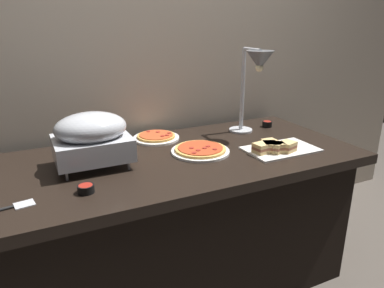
% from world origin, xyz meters
% --- Properties ---
extents(ground_plane, '(8.00, 8.00, 0.00)m').
position_xyz_m(ground_plane, '(0.00, 0.00, 0.00)').
color(ground_plane, '#4C443D').
extents(back_wall, '(4.40, 0.04, 2.40)m').
position_xyz_m(back_wall, '(0.00, 0.50, 1.20)').
color(back_wall, '#B7A893').
rests_on(back_wall, ground_plane).
extents(buffet_table, '(1.90, 0.84, 0.76)m').
position_xyz_m(buffet_table, '(0.00, 0.00, 0.39)').
color(buffet_table, black).
rests_on(buffet_table, ground_plane).
extents(chafing_dish, '(0.34, 0.27, 0.26)m').
position_xyz_m(chafing_dish, '(-0.38, 0.04, 0.90)').
color(chafing_dish, '#B7BABF').
rests_on(chafing_dish, buffet_table).
extents(heat_lamp, '(0.15, 0.30, 0.50)m').
position_xyz_m(heat_lamp, '(0.54, 0.10, 1.14)').
color(heat_lamp, '#B7BABF').
rests_on(heat_lamp, buffet_table).
extents(pizza_plate_front, '(0.26, 0.26, 0.03)m').
position_xyz_m(pizza_plate_front, '(0.02, 0.30, 0.77)').
color(pizza_plate_front, white).
rests_on(pizza_plate_front, buffet_table).
extents(pizza_plate_center, '(0.30, 0.30, 0.03)m').
position_xyz_m(pizza_plate_center, '(0.15, -0.01, 0.77)').
color(pizza_plate_center, white).
rests_on(pizza_plate_center, buffet_table).
extents(sandwich_platter, '(0.37, 0.23, 0.06)m').
position_xyz_m(sandwich_platter, '(0.50, -0.17, 0.78)').
color(sandwich_platter, white).
rests_on(sandwich_platter, buffet_table).
extents(sauce_cup_near, '(0.07, 0.07, 0.03)m').
position_xyz_m(sauce_cup_near, '(-0.46, -0.22, 0.78)').
color(sauce_cup_near, black).
rests_on(sauce_cup_near, buffet_table).
extents(sauce_cup_far, '(0.06, 0.06, 0.04)m').
position_xyz_m(sauce_cup_far, '(0.74, 0.23, 0.78)').
color(sauce_cup_far, black).
rests_on(sauce_cup_far, buffet_table).
extents(serving_spatula, '(0.17, 0.07, 0.01)m').
position_xyz_m(serving_spatula, '(-0.72, -0.22, 0.76)').
color(serving_spatula, '#B7BABF').
rests_on(serving_spatula, buffet_table).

